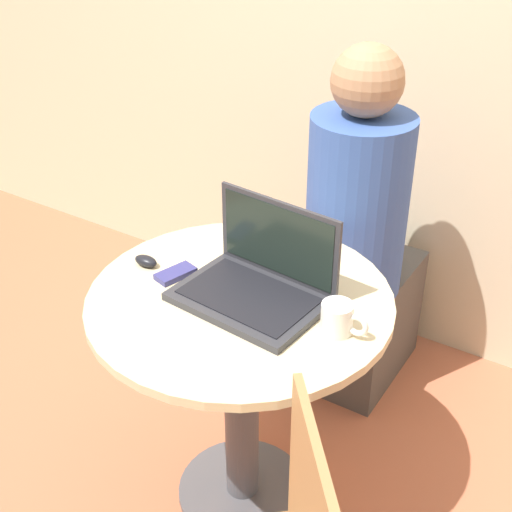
{
  "coord_description": "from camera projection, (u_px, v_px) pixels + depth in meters",
  "views": [
    {
      "loc": [
        0.83,
        -1.24,
        1.76
      ],
      "look_at": [
        0.02,
        0.05,
        0.83
      ],
      "focal_mm": 50.0,
      "sensor_mm": 36.0,
      "label": 1
    }
  ],
  "objects": [
    {
      "name": "laptop",
      "position": [
        258.0,
        280.0,
        1.79
      ],
      "size": [
        0.38,
        0.29,
        0.23
      ],
      "color": "#2D2D33",
      "rests_on": "round_table"
    },
    {
      "name": "person_seated",
      "position": [
        359.0,
        255.0,
        2.37
      ],
      "size": [
        0.32,
        0.5,
        1.24
      ],
      "color": "#4C4742",
      "rests_on": "ground_plane"
    },
    {
      "name": "cell_phone",
      "position": [
        176.0,
        274.0,
        1.88
      ],
      "size": [
        0.08,
        0.12,
        0.02
      ],
      "color": "navy",
      "rests_on": "round_table"
    },
    {
      "name": "coffee_cup",
      "position": [
        340.0,
        318.0,
        1.66
      ],
      "size": [
        0.12,
        0.08,
        0.08
      ],
      "color": "white",
      "rests_on": "round_table"
    },
    {
      "name": "ground_plane",
      "position": [
        243.0,
        491.0,
        2.19
      ],
      "size": [
        12.0,
        12.0,
        0.0
      ],
      "primitive_type": "plane",
      "color": "#B26042"
    },
    {
      "name": "computer_mouse",
      "position": [
        146.0,
        261.0,
        1.93
      ],
      "size": [
        0.07,
        0.04,
        0.03
      ],
      "color": "black",
      "rests_on": "round_table"
    },
    {
      "name": "round_table",
      "position": [
        241.0,
        355.0,
        1.91
      ],
      "size": [
        0.78,
        0.78,
        0.73
      ],
      "color": "#4C4C51",
      "rests_on": "ground_plane"
    }
  ]
}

